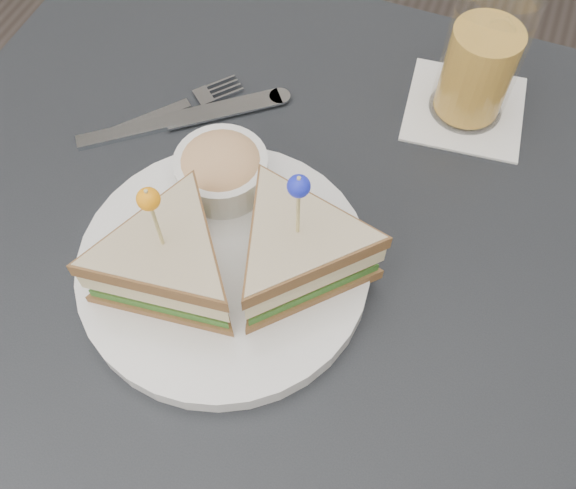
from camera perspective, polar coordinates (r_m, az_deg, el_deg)
The scene contains 6 objects.
ground_plane at distance 1.29m, azimuth -0.61°, elevation -18.75°, with size 3.50×3.50×0.00m, color #3F3833.
table at distance 0.65m, azimuth -1.15°, elevation -6.16°, with size 0.80×0.80×0.75m.
plate_meal at distance 0.55m, azimuth -5.21°, elevation -0.44°, with size 0.34×0.34×0.15m.
cutlery_fork at distance 0.71m, azimuth -10.07°, elevation 11.84°, with size 0.12×0.14×0.00m.
cutlery_knife at distance 0.69m, azimuth -9.93°, elevation 10.80°, with size 0.19×0.16×0.01m.
drink_set at distance 0.68m, azimuth 16.77°, elevation 15.39°, with size 0.13×0.13×0.15m.
Camera 1 is at (0.11, -0.25, 1.26)m, focal length 40.00 mm.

